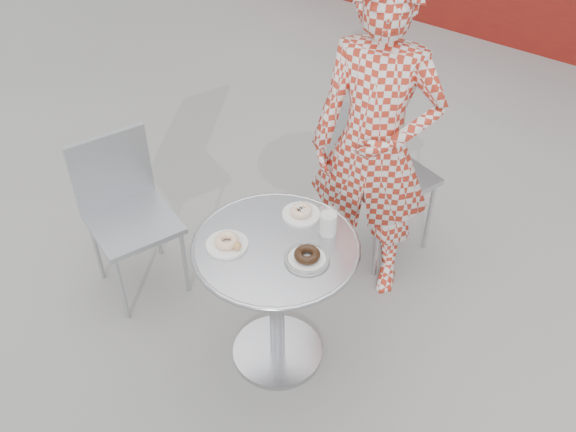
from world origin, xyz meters
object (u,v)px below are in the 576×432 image
Objects in this scene: plate_far at (301,212)px; chair_far at (379,205)px; milk_cup at (328,223)px; seated_person at (375,147)px; bistro_table at (276,275)px; plate_near at (228,243)px; plate_checker at (307,257)px; chair_left at (138,247)px.

chair_far is at bearing 90.39° from plate_far.
seated_person is at bearing 100.50° from milk_cup.
plate_far is (-0.03, 0.20, 0.18)m from bistro_table.
seated_person is 0.80m from plate_near.
plate_far is 0.26m from plate_checker.
plate_checker is at bearing -48.84° from plate_far.
milk_cup reaches higher than plate_near.
chair_left is 0.51× the size of seated_person.
plate_far reaches higher than bistro_table.
bistro_table is 0.77× the size of chair_far.
milk_cup is (0.15, -0.72, 0.45)m from chair_far.
milk_cup is at bearing -56.56° from chair_left.
chair_left reaches higher than plate_far.
chair_far reaches higher than plate_far.
chair_left is 1.05m from plate_checker.
seated_person is (0.03, 0.66, 0.27)m from bistro_table.
plate_far is 0.95× the size of plate_near.
plate_near is at bearing 100.81° from chair_far.
chair_far is (-0.03, 0.90, -0.24)m from bistro_table.
seated_person is 9.00× the size of plate_checker.
plate_far is 0.34m from plate_near.
plate_near is 1.44× the size of milk_cup.
plate_checker reaches higher than bistro_table.
plate_far is at bearing 170.49° from milk_cup.
chair_left is (-0.77, -0.95, -0.02)m from chair_far.
chair_left reaches higher than bistro_table.
plate_near is at bearing -110.22° from plate_far.
chair_far is 7.67× the size of milk_cup.
seated_person reaches higher than milk_cup.
milk_cup reaches higher than plate_checker.
milk_cup is (0.15, -0.02, 0.04)m from plate_far.
chair_far is 1.23m from chair_left.
chair_far is 1.10× the size of chair_left.
chair_far is 5.61× the size of plate_far.
seated_person is at bearing 122.15° from chair_far.
chair_left is (-0.81, -0.05, -0.26)m from bistro_table.
bistro_table is at bearing -66.81° from chair_left.
plate_near is 0.94× the size of plate_checker.
chair_far reaches higher than bistro_table.
seated_person reaches higher than chair_far.
plate_near is at bearing -157.16° from plate_checker.
seated_person is at bearing 99.83° from plate_checker.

